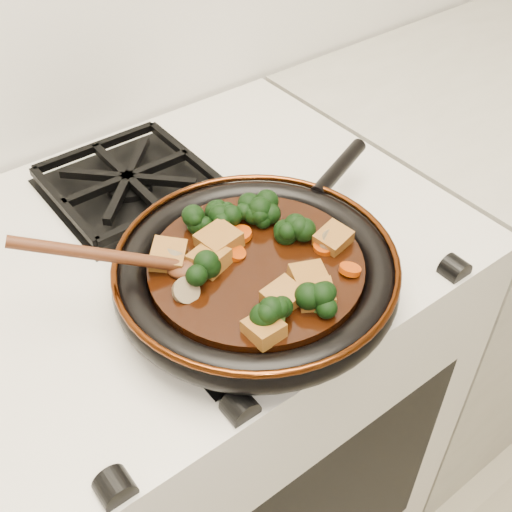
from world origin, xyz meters
TOP-DOWN VIEW (x-y plane):
  - stove at (0.00, 1.69)m, footprint 0.76×0.60m
  - burner_grate_front at (0.00, 1.55)m, footprint 0.23×0.23m
  - burner_grate_back at (0.00, 1.83)m, footprint 0.23×0.23m
  - skillet at (0.02, 1.54)m, footprint 0.46×0.35m
  - braising_sauce at (0.02, 1.53)m, footprint 0.26×0.26m
  - tofu_cube_0 at (-0.03, 1.57)m, footprint 0.05×0.05m
  - tofu_cube_1 at (0.03, 1.44)m, footprint 0.05×0.05m
  - tofu_cube_2 at (-0.00, 1.59)m, footprint 0.05×0.05m
  - tofu_cube_3 at (0.04, 1.47)m, footprint 0.05×0.06m
  - tofu_cube_4 at (-0.04, 1.44)m, footprint 0.04×0.04m
  - tofu_cube_5 at (-0.07, 1.60)m, footprint 0.06×0.06m
  - tofu_cube_6 at (0.11, 1.50)m, footprint 0.05×0.04m
  - tofu_cube_7 at (0.00, 1.46)m, footprint 0.04×0.04m
  - broccoli_floret_0 at (-0.05, 1.55)m, footprint 0.09×0.09m
  - broccoli_floret_1 at (-0.01, 1.63)m, footprint 0.09×0.08m
  - broccoli_floret_2 at (0.08, 1.54)m, footprint 0.09×0.09m
  - broccoli_floret_3 at (0.06, 1.60)m, footprint 0.09×0.08m
  - broccoli_floret_4 at (-0.03, 1.44)m, footprint 0.08×0.08m
  - broccoli_floret_5 at (0.07, 1.59)m, footprint 0.08×0.09m
  - broccoli_floret_6 at (0.03, 1.62)m, footprint 0.09×0.08m
  - broccoli_floret_7 at (0.03, 1.43)m, footprint 0.09×0.08m
  - carrot_coin_0 at (0.09, 1.45)m, footprint 0.03×0.03m
  - carrot_coin_1 at (0.09, 1.61)m, footprint 0.03×0.03m
  - carrot_coin_2 at (0.03, 1.58)m, footprint 0.03×0.03m
  - carrot_coin_3 at (0.10, 1.50)m, footprint 0.03×0.03m
  - carrot_coin_4 at (0.08, 1.55)m, footprint 0.03×0.03m
  - carrot_coin_5 at (0.00, 1.56)m, footprint 0.03×0.03m
  - mushroom_slice_0 at (0.03, 1.44)m, footprint 0.04×0.04m
  - mushroom_slice_1 at (-0.08, 1.54)m, footprint 0.03×0.03m
  - mushroom_slice_2 at (0.11, 1.50)m, footprint 0.04×0.04m
  - mushroom_slice_3 at (-0.06, 1.60)m, footprint 0.04×0.04m
  - wooden_spoon at (-0.10, 1.60)m, footprint 0.13×0.09m

SIDE VIEW (x-z plane):
  - stove at x=0.00m, z-range 0.00..0.90m
  - burner_grate_front at x=0.00m, z-range 0.90..0.93m
  - burner_grate_back at x=0.00m, z-range 0.90..0.93m
  - skillet at x=0.02m, z-range 0.92..0.97m
  - braising_sauce at x=0.02m, z-range 0.94..0.96m
  - carrot_coin_0 at x=0.09m, z-range 0.96..0.97m
  - carrot_coin_1 at x=0.09m, z-range 0.96..0.97m
  - carrot_coin_2 at x=0.03m, z-range 0.96..0.97m
  - carrot_coin_3 at x=0.10m, z-range 0.96..0.97m
  - carrot_coin_4 at x=0.08m, z-range 0.95..0.97m
  - carrot_coin_5 at x=0.00m, z-range 0.95..0.97m
  - mushroom_slice_0 at x=0.03m, z-range 0.95..0.98m
  - mushroom_slice_1 at x=-0.08m, z-range 0.95..0.98m
  - mushroom_slice_2 at x=0.11m, z-range 0.95..0.98m
  - mushroom_slice_3 at x=-0.06m, z-range 0.95..0.98m
  - tofu_cube_4 at x=-0.04m, z-range 0.95..0.98m
  - tofu_cube_1 at x=0.03m, z-range 0.96..0.98m
  - tofu_cube_7 at x=0.00m, z-range 0.95..0.98m
  - tofu_cube_6 at x=0.11m, z-range 0.95..0.98m
  - tofu_cube_0 at x=-0.03m, z-range 0.95..0.98m
  - tofu_cube_3 at x=0.04m, z-range 0.95..0.98m
  - broccoli_floret_6 at x=0.03m, z-range 0.93..1.00m
  - tofu_cube_5 at x=-0.07m, z-range 0.95..0.98m
  - broccoli_floret_0 at x=-0.05m, z-range 0.94..1.00m
  - tofu_cube_2 at x=0.00m, z-range 0.95..0.98m
  - broccoli_floret_5 at x=0.07m, z-range 0.94..1.00m
  - broccoli_floret_2 at x=0.08m, z-range 0.94..1.00m
  - broccoli_floret_7 at x=0.03m, z-range 0.93..1.00m
  - broccoli_floret_1 at x=-0.01m, z-range 0.93..1.01m
  - broccoli_floret_3 at x=0.06m, z-range 0.93..1.01m
  - broccoli_floret_4 at x=-0.03m, z-range 0.93..1.01m
  - wooden_spoon at x=-0.10m, z-range 0.88..1.09m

